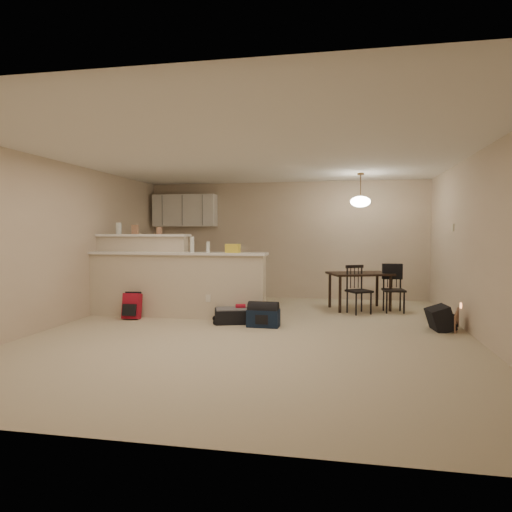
% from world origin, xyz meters
% --- Properties ---
extents(room, '(7.00, 7.02, 2.50)m').
position_xyz_m(room, '(0.00, 0.00, 1.25)').
color(room, beige).
rests_on(room, ground).
extents(breakfast_bar, '(3.08, 0.58, 1.39)m').
position_xyz_m(breakfast_bar, '(-1.76, 0.98, 0.61)').
color(breakfast_bar, beige).
rests_on(breakfast_bar, ground).
extents(upper_cabinets, '(1.40, 0.34, 0.70)m').
position_xyz_m(upper_cabinets, '(-2.20, 3.32, 1.90)').
color(upper_cabinets, white).
rests_on(upper_cabinets, room).
extents(kitchen_counter, '(1.80, 0.60, 0.90)m').
position_xyz_m(kitchen_counter, '(-2.00, 3.19, 0.45)').
color(kitchen_counter, white).
rests_on(kitchen_counter, ground).
extents(thermostat, '(0.02, 0.12, 0.12)m').
position_xyz_m(thermostat, '(2.98, 1.55, 1.50)').
color(thermostat, beige).
rests_on(thermostat, room).
extents(jar, '(0.10, 0.10, 0.20)m').
position_xyz_m(jar, '(-2.64, 1.12, 1.49)').
color(jar, silver).
rests_on(jar, breakfast_bar).
extents(cereal_box, '(0.10, 0.07, 0.16)m').
position_xyz_m(cereal_box, '(-2.33, 1.12, 1.47)').
color(cereal_box, '#A47454').
rests_on(cereal_box, breakfast_bar).
extents(small_box, '(0.08, 0.06, 0.12)m').
position_xyz_m(small_box, '(-1.88, 1.12, 1.45)').
color(small_box, '#A47454').
rests_on(small_box, breakfast_bar).
extents(bottle_a, '(0.07, 0.07, 0.26)m').
position_xyz_m(bottle_a, '(-1.22, 0.90, 1.22)').
color(bottle_a, silver).
rests_on(bottle_a, breakfast_bar).
extents(bottle_b, '(0.06, 0.06, 0.18)m').
position_xyz_m(bottle_b, '(-0.94, 0.90, 1.18)').
color(bottle_b, silver).
rests_on(bottle_b, breakfast_bar).
extents(bag_lump, '(0.22, 0.18, 0.14)m').
position_xyz_m(bag_lump, '(-0.52, 0.90, 1.16)').
color(bag_lump, '#A47454').
rests_on(bag_lump, breakfast_bar).
extents(dining_table, '(1.26, 1.04, 0.68)m').
position_xyz_m(dining_table, '(1.54, 2.25, 0.60)').
color(dining_table, black).
rests_on(dining_table, ground).
extents(pendant_lamp, '(0.36, 0.36, 0.62)m').
position_xyz_m(pendant_lamp, '(1.54, 2.25, 1.99)').
color(pendant_lamp, brown).
rests_on(pendant_lamp, room).
extents(dining_chair_near, '(0.50, 0.49, 0.84)m').
position_xyz_m(dining_chair_near, '(1.52, 1.79, 0.42)').
color(dining_chair_near, black).
rests_on(dining_chair_near, ground).
extents(dining_chair_far, '(0.40, 0.39, 0.84)m').
position_xyz_m(dining_chair_far, '(2.13, 2.05, 0.42)').
color(dining_chair_far, black).
rests_on(dining_chair_far, ground).
extents(suitcase, '(0.73, 0.58, 0.21)m').
position_xyz_m(suitcase, '(-0.41, 0.61, 0.11)').
color(suitcase, black).
rests_on(suitcase, ground).
extents(red_backpack, '(0.29, 0.20, 0.42)m').
position_xyz_m(red_backpack, '(-2.16, 0.61, 0.21)').
color(red_backpack, '#A91325').
rests_on(red_backpack, ground).
extents(navy_duffel, '(0.49, 0.27, 0.26)m').
position_xyz_m(navy_duffel, '(0.07, 0.40, 0.13)').
color(navy_duffel, '#101C32').
rests_on(navy_duffel, ground).
extents(black_daypack, '(0.32, 0.42, 0.34)m').
position_xyz_m(black_daypack, '(2.63, 0.61, 0.17)').
color(black_daypack, black).
rests_on(black_daypack, ground).
extents(cardboard_sheet, '(0.15, 0.36, 0.29)m').
position_xyz_m(cardboard_sheet, '(2.85, 0.59, 0.15)').
color(cardboard_sheet, '#A47454').
rests_on(cardboard_sheet, ground).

